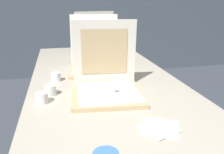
# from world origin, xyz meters

# --- Properties ---
(table) EXTENTS (0.95, 2.19, 0.75)m
(table) POSITION_xyz_m (0.00, 0.60, 0.70)
(table) COLOR #BCB29E
(table) RESTS_ON ground
(pizza_box_front) EXTENTS (0.42, 0.42, 0.40)m
(pizza_box_front) POSITION_xyz_m (-0.03, 0.34, 0.81)
(pizza_box_front) COLOR tan
(pizza_box_front) RESTS_ON table
(pizza_box_middle) EXTENTS (0.43, 0.49, 0.39)m
(pizza_box_middle) POSITION_xyz_m (-0.02, 0.81, 0.81)
(pizza_box_middle) COLOR tan
(pizza_box_middle) RESTS_ON table
(pizza_box_back) EXTENTS (0.41, 0.41, 0.40)m
(pizza_box_back) POSITION_xyz_m (0.07, 1.24, 0.81)
(pizza_box_back) COLOR tan
(pizza_box_back) RESTS_ON table
(cup_white_mid) EXTENTS (0.06, 0.06, 0.06)m
(cup_white_mid) POSITION_xyz_m (-0.31, 0.61, 0.78)
(cup_white_mid) COLOR white
(cup_white_mid) RESTS_ON table
(cup_white_near_center) EXTENTS (0.06, 0.06, 0.06)m
(cup_white_near_center) POSITION_xyz_m (-0.34, 0.38, 0.78)
(cup_white_near_center) COLOR white
(cup_white_near_center) RESTS_ON table
(cup_white_near_left) EXTENTS (0.06, 0.06, 0.06)m
(cup_white_near_left) POSITION_xyz_m (-0.38, 0.28, 0.78)
(cup_white_near_left) COLOR white
(cup_white_near_left) RESTS_ON table
(napkin_pile) EXTENTS (0.20, 0.20, 0.01)m
(napkin_pile) POSITION_xyz_m (0.10, -0.08, 0.75)
(napkin_pile) COLOR white
(napkin_pile) RESTS_ON table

